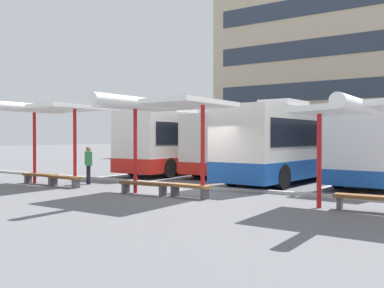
% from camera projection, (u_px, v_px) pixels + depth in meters
% --- Properties ---
extents(ground_plane, '(160.00, 160.00, 0.00)m').
position_uv_depth(ground_plane, '(190.00, 193.00, 15.86)').
color(ground_plane, slate).
extents(terminal_building, '(33.54, 11.34, 24.38)m').
position_uv_depth(terminal_building, '(378.00, 53.00, 45.41)').
color(terminal_building, '#C6B293').
rests_on(terminal_building, ground).
extents(coach_bus_0, '(2.73, 10.66, 3.71)m').
position_uv_depth(coach_bus_0, '(189.00, 142.00, 25.34)').
color(coach_bus_0, silver).
rests_on(coach_bus_0, ground).
extents(coach_bus_1, '(2.77, 10.62, 3.52)m').
position_uv_depth(coach_bus_1, '(248.00, 144.00, 24.48)').
color(coach_bus_1, silver).
rests_on(coach_bus_1, ground).
extents(coach_bus_2, '(3.38, 11.24, 3.69)m').
position_uv_depth(coach_bus_2, '(296.00, 144.00, 20.63)').
color(coach_bus_2, silver).
rests_on(coach_bus_2, ground).
extents(lane_stripe_0, '(0.16, 14.00, 0.01)m').
position_uv_depth(lane_stripe_0, '(164.00, 170.00, 26.61)').
color(lane_stripe_0, white).
rests_on(lane_stripe_0, ground).
extents(lane_stripe_1, '(0.16, 14.00, 0.01)m').
position_uv_depth(lane_stripe_1, '(215.00, 173.00, 24.60)').
color(lane_stripe_1, white).
rests_on(lane_stripe_1, ground).
extents(lane_stripe_2, '(0.16, 14.00, 0.01)m').
position_uv_depth(lane_stripe_2, '(275.00, 176.00, 22.59)').
color(lane_stripe_2, white).
rests_on(lane_stripe_2, ground).
extents(lane_stripe_3, '(0.16, 14.00, 0.01)m').
position_uv_depth(lane_stripe_3, '(347.00, 180.00, 20.58)').
color(lane_stripe_3, white).
rests_on(lane_stripe_3, ground).
extents(waiting_shelter_0, '(3.61, 4.62, 3.42)m').
position_uv_depth(waiting_shelter_0, '(48.00, 110.00, 18.14)').
color(waiting_shelter_0, red).
rests_on(waiting_shelter_0, ground).
extents(bench_0, '(1.87, 0.50, 0.45)m').
position_uv_depth(bench_0, '(40.00, 176.00, 18.88)').
color(bench_0, brown).
rests_on(bench_0, ground).
extents(bench_1, '(1.78, 0.50, 0.45)m').
position_uv_depth(bench_1, '(64.00, 179.00, 17.75)').
color(bench_1, brown).
rests_on(bench_1, ground).
extents(waiting_shelter_1, '(3.92, 5.20, 3.33)m').
position_uv_depth(waiting_shelter_1, '(162.00, 106.00, 14.79)').
color(waiting_shelter_1, red).
rests_on(waiting_shelter_1, ground).
extents(bench_2, '(1.96, 0.54, 0.45)m').
position_uv_depth(bench_2, '(144.00, 185.00, 15.41)').
color(bench_2, brown).
rests_on(bench_2, ground).
extents(bench_3, '(1.61, 0.54, 0.45)m').
position_uv_depth(bench_3, '(190.00, 188.00, 14.63)').
color(bench_3, brown).
rests_on(bench_3, ground).
extents(waiting_shelter_2, '(3.67, 4.61, 3.04)m').
position_uv_depth(waiting_shelter_2, '(366.00, 109.00, 11.53)').
color(waiting_shelter_2, red).
rests_on(waiting_shelter_2, ground).
extents(bench_4, '(1.85, 0.52, 0.45)m').
position_uv_depth(bench_4, '(369.00, 199.00, 11.91)').
color(bench_4, brown).
rests_on(bench_4, ground).
extents(platform_kerb, '(44.00, 0.24, 0.12)m').
position_uv_depth(platform_kerb, '(211.00, 187.00, 17.12)').
color(platform_kerb, '#ADADA8').
rests_on(platform_kerb, ground).
extents(waiting_passenger_0, '(0.52, 0.43, 1.65)m').
position_uv_depth(waiting_passenger_0, '(88.00, 162.00, 18.79)').
color(waiting_passenger_0, black).
rests_on(waiting_passenger_0, ground).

